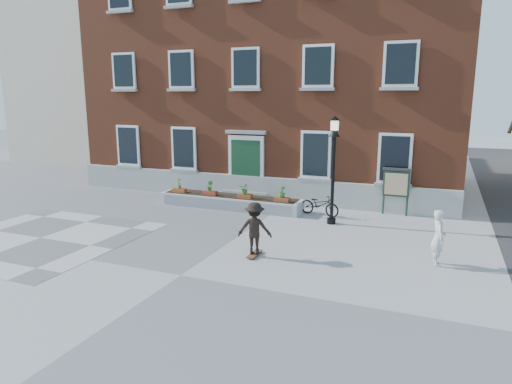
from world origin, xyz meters
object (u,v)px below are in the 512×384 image
at_px(bystander, 438,238).
at_px(notice_board, 396,184).
at_px(skateboarder, 255,228).
at_px(bicycle, 320,205).
at_px(lamp_post, 334,155).

distance_m(bystander, notice_board, 5.49).
relative_size(notice_board, skateboarder, 1.15).
distance_m(bicycle, notice_board, 3.10).
height_order(bystander, notice_board, notice_board).
bearing_deg(lamp_post, bystander, -39.39).
distance_m(bicycle, bystander, 5.95).
height_order(bicycle, lamp_post, lamp_post).
height_order(lamp_post, skateboarder, lamp_post).
xyz_separation_m(bicycle, skateboarder, (-0.59, -5.26, 0.41)).
bearing_deg(bicycle, bystander, -119.38).
distance_m(notice_board, skateboarder, 7.28).
bearing_deg(lamp_post, bicycle, 125.79).
relative_size(bicycle, notice_board, 0.89).
xyz_separation_m(lamp_post, notice_board, (2.02, 2.19, -1.28)).
bearing_deg(bicycle, notice_board, -53.14).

